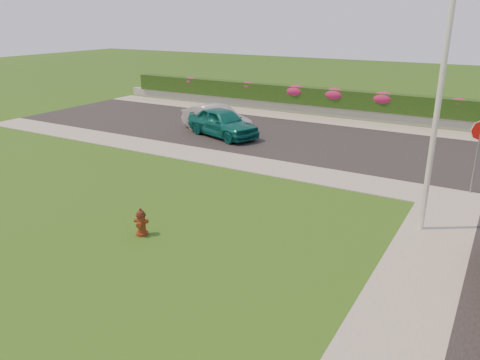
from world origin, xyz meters
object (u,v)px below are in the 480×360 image
Objects in this scene: fire_hydrant at (141,222)px; sedan_silver at (216,119)px; stop_sign at (479,139)px; sedan_teal at (222,122)px; utility_pole at (436,118)px.

fire_hydrant is 12.73m from sedan_silver.
sedan_silver is 13.40m from stop_sign.
sedan_teal is 0.64× the size of utility_pole.
fire_hydrant is 11.80m from sedan_teal.
stop_sign reaches higher than fire_hydrant.
sedan_teal is at bearing -112.97° from sedan_silver.
utility_pole is at bearing -113.27° from stop_sign.
fire_hydrant is 0.19× the size of sedan_teal.
sedan_silver is 14.24m from utility_pole.
fire_hydrant is at bearing -147.39° from utility_pole.
fire_hydrant is 8.83m from utility_pole.
utility_pole is (11.16, -6.55, 2.61)m from sedan_teal.
sedan_teal is at bearing 149.57° from utility_pole.
stop_sign is at bearing 76.45° from utility_pole.
stop_sign reaches higher than sedan_teal.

